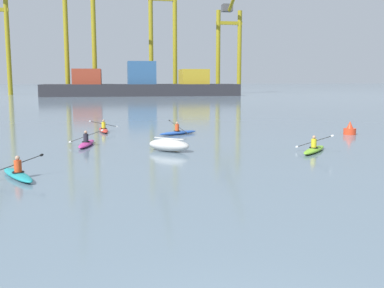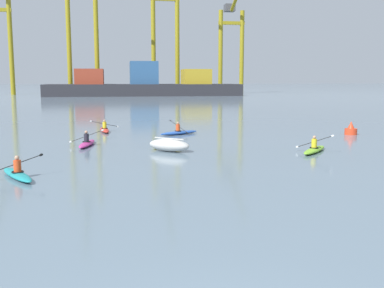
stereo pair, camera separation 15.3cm
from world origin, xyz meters
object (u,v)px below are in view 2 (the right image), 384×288
gantry_crane_west_mid (82,17)px  kayak_lime (314,149)px  gantry_crane_east (232,35)px  gantry_crane_east_mid (165,21)px  kayak_blue (179,132)px  kayak_magenta (87,143)px  capsized_dinghy (169,145)px  container_barge (144,85)px  kayak_red (105,129)px  kayak_teal (17,174)px  channel_buoy (351,130)px

gantry_crane_west_mid → kayak_lime: gantry_crane_west_mid is taller
gantry_crane_east → gantry_crane_east_mid: bearing=178.4°
kayak_blue → kayak_lime: bearing=-56.0°
gantry_crane_east → kayak_magenta: bearing=-109.3°
capsized_dinghy → container_barge: bearing=87.5°
kayak_lime → gantry_crane_east_mid: bearing=88.5°
gantry_crane_east_mid → gantry_crane_west_mid: bearing=-169.8°
gantry_crane_west_mid → kayak_lime: bearing=-79.0°
gantry_crane_west_mid → kayak_magenta: 95.46m
gantry_crane_east_mid → kayak_magenta: size_ratio=11.02×
kayak_red → kayak_blue: (5.48, -2.79, -0.00)m
capsized_dinghy → kayak_red: kayak_red is taller
kayak_teal → gantry_crane_west_mid: bearing=92.3°
capsized_dinghy → kayak_lime: kayak_lime is taller
gantry_crane_west_mid → kayak_red: bearing=-85.2°
gantry_crane_east_mid → channel_buoy: (3.55, -94.49, -19.29)m
capsized_dinghy → gantry_crane_east_mid: bearing=84.0°
gantry_crane_west_mid → gantry_crane_east: gantry_crane_west_mid is taller
channel_buoy → kayak_blue: size_ratio=0.31×
capsized_dinghy → kayak_magenta: size_ratio=0.78×
container_barge → kayak_red: (-7.74, -77.86, -2.36)m
gantry_crane_east_mid → kayak_lime: gantry_crane_east_mid is taller
container_barge → kayak_lime: bearing=-87.4°
gantry_crane_east → kayak_magenta: gantry_crane_east is taller
channel_buoy → kayak_blue: 12.72m
gantry_crane_east_mid → capsized_dinghy: (-10.60, -100.09, -19.30)m
kayak_lime → kayak_blue: size_ratio=0.92×
channel_buoy → kayak_lime: 9.56m
kayak_teal → kayak_lime: 15.63m
gantry_crane_east → kayak_teal: 112.73m
container_barge → kayak_magenta: bearing=-95.8°
gantry_crane_east_mid → channel_buoy: gantry_crane_east_mid is taller
container_barge → kayak_red: container_barge is taller
capsized_dinghy → kayak_teal: size_ratio=0.82×
capsized_dinghy → kayak_lime: (8.00, -1.71, -0.18)m
container_barge → kayak_magenta: (-8.63, -85.47, -2.36)m
container_barge → kayak_lime: 90.22m
container_barge → channel_buoy: 83.45m
gantry_crane_west_mid → kayak_teal: size_ratio=11.78×
gantry_crane_west_mid → kayak_blue: (12.72, -88.43, -19.39)m
gantry_crane_east → capsized_dinghy: bearing=-106.3°
kayak_lime → kayak_red: size_ratio=0.86×
kayak_magenta → kayak_teal: size_ratio=1.05×
capsized_dinghy → kayak_red: bearing=110.2°
gantry_crane_east_mid → kayak_blue: (-8.99, -92.35, -19.48)m
gantry_crane_east → kayak_red: (-32.91, -89.05, -16.05)m
gantry_crane_east → kayak_lime: size_ratio=10.81×
gantry_crane_west_mid → capsized_dinghy: gantry_crane_west_mid is taller
gantry_crane_east_mid → gantry_crane_east: (18.44, -0.51, -3.43)m
gantry_crane_east → channel_buoy: 96.46m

